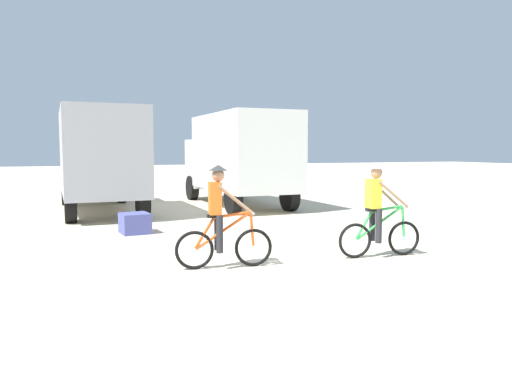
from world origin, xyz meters
TOP-DOWN VIEW (x-y plane):
  - ground_plane at (0.00, 0.00)m, footprint 120.00×120.00m
  - box_truck_grey_hauler at (-2.95, 9.90)m, footprint 2.45×6.77m
  - box_truck_white_box at (1.98, 9.98)m, footprint 2.47×6.78m
  - cyclist_orange_shirt at (-1.61, 0.89)m, footprint 1.72×0.54m
  - cyclist_cowboy_hat at (1.48, 0.62)m, footprint 1.72×0.52m
  - supply_crate at (-2.50, 5.13)m, footprint 0.75×0.78m

SIDE VIEW (x-z plane):
  - ground_plane at x=0.00m, z-range 0.00..0.00m
  - supply_crate at x=-2.50m, z-range 0.00..0.51m
  - cyclist_orange_shirt at x=-1.61m, z-range -0.06..1.76m
  - cyclist_cowboy_hat at x=1.48m, z-range -0.06..1.76m
  - box_truck_grey_hauler at x=-2.95m, z-range 0.20..3.55m
  - box_truck_white_box at x=1.98m, z-range 0.20..3.55m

